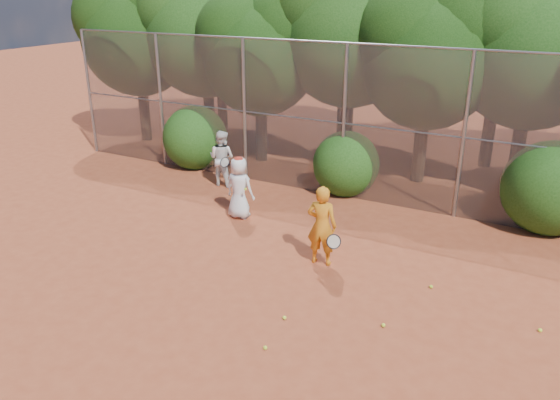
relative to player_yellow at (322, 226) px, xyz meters
The scene contains 22 objects.
ground 2.40m from the player_yellow, 92.23° to the right, with size 80.00×80.00×0.00m, color brown.
fence_back 3.95m from the player_yellow, 93.14° to the left, with size 20.05×0.09×4.03m.
tree_0 11.57m from the player_yellow, 148.71° to the left, with size 4.38×3.81×6.00m.
tree_1 10.00m from the player_yellow, 138.14° to the left, with size 4.64×4.03×6.35m.
tree_2 7.70m from the player_yellow, 129.06° to the left, with size 3.99×3.47×5.47m.
tree_3 7.76m from the player_yellow, 107.06° to the left, with size 4.89×4.26×6.70m.
tree_4 6.68m from the player_yellow, 85.55° to the left, with size 4.19×3.64×5.73m.
tree_5 8.08m from the player_yellow, 66.39° to the left, with size 4.51×3.92×6.17m.
tree_9 12.27m from the player_yellow, 133.03° to the left, with size 4.83×4.20×6.62m.
tree_10 10.05m from the player_yellow, 108.95° to the left, with size 5.15×4.48×7.06m.
tree_11 9.24m from the player_yellow, 76.78° to the left, with size 4.64×4.03×6.35m.
bush_0 7.32m from the player_yellow, 146.33° to the left, with size 2.00×2.00×2.00m, color #194210.
bush_1 4.20m from the player_yellow, 105.01° to the left, with size 1.80×1.80×1.80m, color #194210.
bush_2 5.64m from the player_yellow, 46.03° to the left, with size 2.20×2.20×2.20m, color #194210.
player_yellow is the anchor object (origin of this frame).
player_teen 3.00m from the player_yellow, 155.48° to the left, with size 0.75×0.49×1.55m.
player_white 5.30m from the player_yellow, 145.88° to the left, with size 0.85×0.71×1.58m.
ball_0 2.56m from the player_yellow, 40.39° to the right, with size 0.07×0.07×0.07m, color #C0E028.
ball_1 2.39m from the player_yellow, ahead, with size 0.07×0.07×0.07m, color #C0E028.
ball_2 3.16m from the player_yellow, 82.46° to the right, with size 0.07×0.07×0.07m, color #C0E028.
ball_3 4.28m from the player_yellow, ahead, with size 0.07×0.07×0.07m, color #C0E028.
ball_4 2.32m from the player_yellow, 82.48° to the right, with size 0.07×0.07×0.07m, color #C0E028.
Camera 1 is at (4.03, -6.94, 5.36)m, focal length 35.00 mm.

